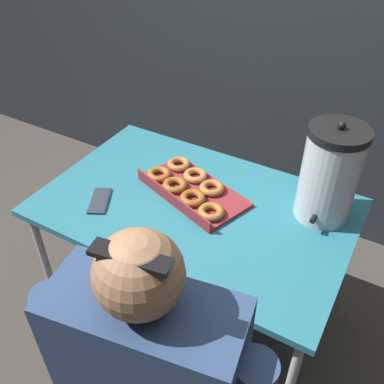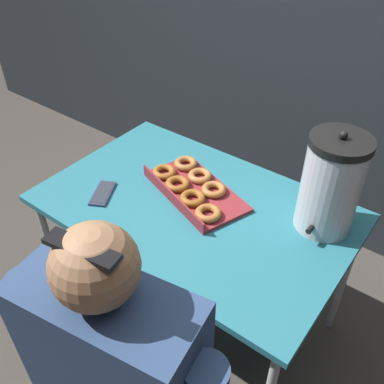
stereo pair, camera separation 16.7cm
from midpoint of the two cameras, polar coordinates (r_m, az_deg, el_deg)
ground_plane at (r=2.23m, az=2.52°, el=-15.92°), size 12.00×12.00×0.00m
back_wall at (r=2.29m, az=19.61°, el=22.91°), size 6.00×0.11×2.54m
folding_table at (r=1.74m, az=3.12°, el=-3.06°), size 1.22×0.78×0.71m
donut_box at (r=1.76m, az=2.80°, el=0.47°), size 0.51×0.38×0.05m
coffee_urn at (r=1.60m, az=20.92°, el=0.83°), size 0.21×0.24×0.40m
cell_phone at (r=1.77m, az=-9.21°, el=-0.28°), size 0.14×0.17×0.01m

